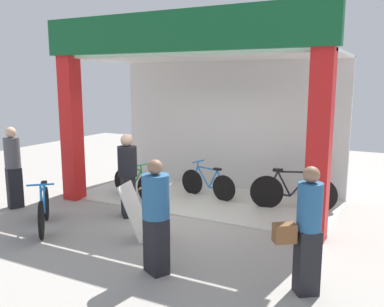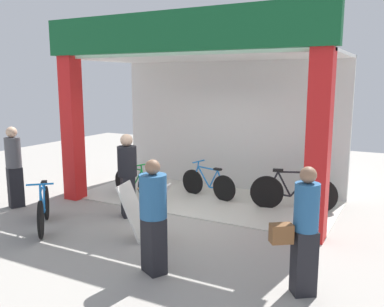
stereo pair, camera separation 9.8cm
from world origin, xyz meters
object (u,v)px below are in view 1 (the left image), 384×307
object	(u,v)px
bicycle_inside_0	(208,184)
pedestrian_1	(13,167)
bicycle_inside_1	(293,192)
sandwich_board_sign	(146,212)
bicycle_parked_0	(44,209)
pedestrian_3	(307,230)
pedestrian_0	(156,215)
pedestrian_2	(127,174)
bicycle_inside_2	(134,184)

from	to	relation	value
bicycle_inside_0	pedestrian_1	size ratio (longest dim) A/B	0.86
bicycle_inside_1	pedestrian_1	world-z (taller)	pedestrian_1
bicycle_inside_0	sandwich_board_sign	distance (m)	2.75
bicycle_inside_1	bicycle_parked_0	world-z (taller)	bicycle_inside_1
pedestrian_3	bicycle_inside_0	bearing A→B (deg)	131.10
bicycle_inside_1	pedestrian_0	distance (m)	3.84
bicycle_inside_1	pedestrian_2	xyz separation A→B (m)	(-2.77, -1.87, 0.47)
bicycle_inside_2	sandwich_board_sign	distance (m)	2.55
pedestrian_2	pedestrian_0	bearing A→B (deg)	-45.35
sandwich_board_sign	pedestrian_1	distance (m)	3.46
pedestrian_0	bicycle_inside_1	bearing A→B (deg)	75.22
bicycle_inside_0	pedestrian_1	xyz separation A→B (m)	(-3.28, -2.51, 0.55)
sandwich_board_sign	bicycle_inside_1	bearing A→B (deg)	56.78
bicycle_inside_0	bicycle_parked_0	size ratio (longest dim) A/B	1.17
bicycle_inside_2	sandwich_board_sign	world-z (taller)	sandwich_board_sign
bicycle_inside_0	pedestrian_0	distance (m)	3.86
bicycle_inside_2	pedestrian_3	size ratio (longest dim) A/B	0.87
pedestrian_1	pedestrian_3	xyz separation A→B (m)	(6.19, -0.82, -0.05)
bicycle_inside_1	pedestrian_1	distance (m)	5.80
pedestrian_1	bicycle_parked_0	bearing A→B (deg)	-22.92
bicycle_parked_0	sandwich_board_sign	bearing A→B (deg)	12.12
bicycle_inside_0	pedestrian_2	world-z (taller)	pedestrian_2
pedestrian_1	pedestrian_3	bearing A→B (deg)	-7.58
bicycle_inside_2	sandwich_board_sign	xyz separation A→B (m)	(1.63, -1.95, 0.15)
pedestrian_2	bicycle_inside_1	bearing A→B (deg)	33.98
bicycle_inside_0	sandwich_board_sign	bearing A→B (deg)	-86.95
bicycle_parked_0	sandwich_board_sign	xyz separation A→B (m)	(1.91, 0.41, 0.11)
bicycle_inside_2	pedestrian_0	size ratio (longest dim) A/B	0.89
pedestrian_0	pedestrian_3	xyz separation A→B (m)	(1.95, 0.37, -0.01)
sandwich_board_sign	pedestrian_2	size ratio (longest dim) A/B	0.59
pedestrian_0	pedestrian_1	bearing A→B (deg)	164.33
bicycle_inside_1	bicycle_inside_2	bearing A→B (deg)	-167.20
sandwich_board_sign	pedestrian_2	world-z (taller)	pedestrian_2
bicycle_inside_0	pedestrian_3	bearing A→B (deg)	-48.90
bicycle_inside_1	pedestrian_2	world-z (taller)	pedestrian_2
pedestrian_3	bicycle_parked_0	bearing A→B (deg)	177.74
sandwich_board_sign	pedestrian_1	size ratio (longest dim) A/B	0.56
bicycle_inside_0	pedestrian_0	size ratio (longest dim) A/B	0.92
pedestrian_1	pedestrian_2	world-z (taller)	pedestrian_1
pedestrian_0	pedestrian_2	bearing A→B (deg)	134.65
bicycle_inside_0	bicycle_inside_1	bearing A→B (deg)	-0.31
bicycle_parked_0	pedestrian_3	size ratio (longest dim) A/B	0.77
bicycle_inside_2	pedestrian_2	bearing A→B (deg)	-59.60
bicycle_inside_2	pedestrian_0	bearing A→B (deg)	-50.06
bicycle_inside_2	pedestrian_2	distance (m)	1.37
bicycle_inside_2	sandwich_board_sign	bearing A→B (deg)	-50.21
pedestrian_2	bicycle_inside_2	bearing A→B (deg)	120.40
bicycle_parked_0	pedestrian_1	distance (m)	1.72
bicycle_inside_2	bicycle_parked_0	distance (m)	2.38
pedestrian_0	pedestrian_3	world-z (taller)	pedestrian_3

